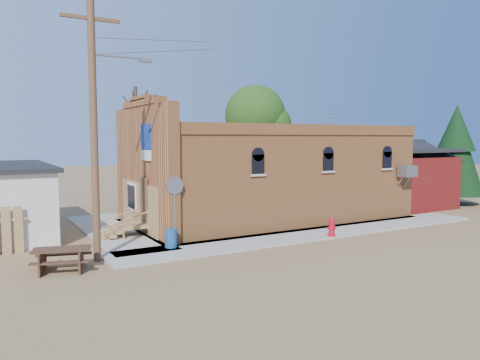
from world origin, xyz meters
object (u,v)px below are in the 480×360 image
fire_hydrant (332,227)px  trash_barrel (171,238)px  brick_bar (265,176)px  utility_pole (95,126)px  picnic_table (62,256)px  stop_sign (175,192)px

fire_hydrant → trash_barrel: bearing=165.7°
brick_bar → utility_pole: bearing=-156.3°
fire_hydrant → utility_pole: bearing=171.0°
fire_hydrant → trash_barrel: size_ratio=1.13×
brick_bar → trash_barrel: brick_bar is taller
picnic_table → utility_pole: bearing=43.3°
brick_bar → picnic_table: 12.35m
brick_bar → trash_barrel: (-6.94, -3.99, -1.90)m
brick_bar → picnic_table: size_ratio=7.76×
brick_bar → picnic_table: brick_bar is taller
utility_pole → stop_sign: size_ratio=3.25×
utility_pole → trash_barrel: 5.19m
brick_bar → utility_pole: size_ratio=1.82×
utility_pole → picnic_table: 4.54m
trash_barrel → picnic_table: (-4.20, -1.00, 0.05)m
utility_pole → picnic_table: size_ratio=4.26×
brick_bar → stop_sign: 7.60m
brick_bar → utility_pole: utility_pole is taller
stop_sign → trash_barrel: bearing=-112.7°
fire_hydrant → picnic_table: size_ratio=0.38×
brick_bar → stop_sign: size_ratio=5.92×
trash_barrel → picnic_table: 4.32m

